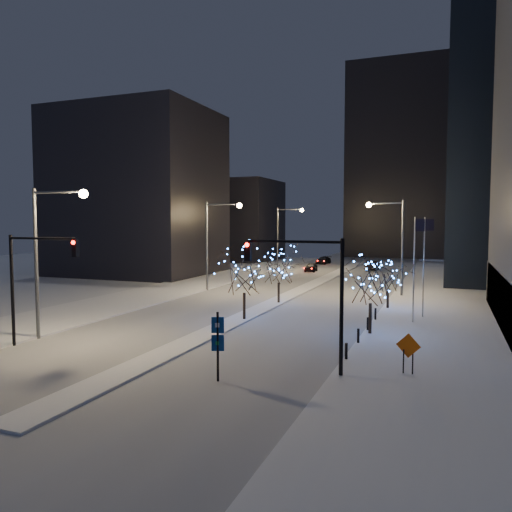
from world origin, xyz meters
The scene contains 25 objects.
ground centered at (0.00, 0.00, 0.00)m, with size 160.00×160.00×0.00m, color silver.
road centered at (0.00, 35.00, 0.01)m, with size 20.00×130.00×0.02m, color #B3B8C3.
median centered at (0.00, 30.00, 0.07)m, with size 2.00×80.00×0.15m, color white.
east_sidewalk centered at (15.00, 20.00, 0.07)m, with size 10.00×90.00×0.15m, color white.
west_sidewalk centered at (-14.00, 20.00, 0.07)m, with size 8.00×90.00×0.15m, color white.
filler_west_near centered at (-28.00, 40.00, 12.00)m, with size 22.00×18.00×24.00m, color black.
filler_west_far centered at (-26.00, 70.00, 8.00)m, with size 18.00×16.00×16.00m, color black.
horizon_block centered at (6.00, 92.00, 21.00)m, with size 24.00×14.00×42.00m, color black.
street_lamp_w_near centered at (-8.94, 2.00, 6.50)m, with size 4.40×0.56×10.00m.
street_lamp_w_mid centered at (-8.94, 27.00, 6.50)m, with size 4.40×0.56×10.00m.
street_lamp_w_far centered at (-8.94, 52.00, 6.50)m, with size 4.40×0.56×10.00m.
street_lamp_east centered at (10.08, 30.00, 6.45)m, with size 3.90×0.56×10.00m.
traffic_signal_west centered at (-8.44, 0.00, 4.76)m, with size 5.26×0.43×7.00m.
traffic_signal_east centered at (8.94, 1.00, 4.76)m, with size 5.26×0.43×7.00m.
flagpoles centered at (13.37, 17.25, 4.80)m, with size 1.35×2.60×8.00m.
bollards centered at (10.20, 10.00, 0.60)m, with size 0.16×12.16×0.90m.
car_near centered at (-4.38, 51.69, 0.68)m, with size 1.62×4.02×1.37m, color black.
car_mid centered at (4.20, 57.23, 0.78)m, with size 1.66×4.76×1.57m, color black.
car_far centered at (-5.88, 66.24, 0.66)m, with size 1.84×4.52×1.31m, color black.
holiday_tree_median_near centered at (0.50, 12.57, 4.01)m, with size 5.26×5.26×6.01m.
holiday_tree_median_far centered at (0.50, 21.13, 3.61)m, with size 4.57×4.57×5.35m.
holiday_tree_plaza_near centered at (10.50, 10.98, 3.82)m, with size 4.45×4.45×5.58m.
holiday_tree_plaza_far centered at (10.50, 21.78, 2.86)m, with size 4.21×4.21×4.16m.
wayfinding_sign centered at (5.00, -1.72, 2.11)m, with size 0.60×0.27×3.44m.
construction_sign centered at (13.62, 2.42, 1.40)m, with size 1.23×0.33×2.07m.
Camera 1 is at (15.33, -23.37, 7.84)m, focal length 35.00 mm.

